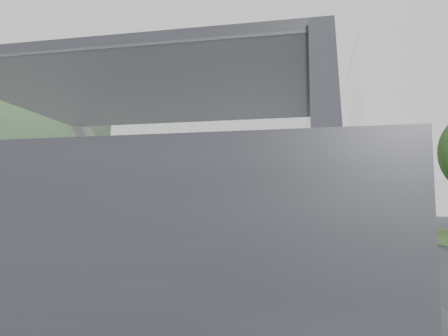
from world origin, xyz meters
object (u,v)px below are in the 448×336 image
at_px(other_car, 269,213).
at_px(highway_sign, 417,206).
at_px(cat, 239,177).
at_px(subject_car, 181,230).

bearing_deg(other_car, highway_sign, 16.56).
bearing_deg(cat, subject_car, -100.94).
bearing_deg(other_car, subject_car, -82.45).
xyz_separation_m(subject_car, cat, (0.23, 0.66, 0.36)).
distance_m(subject_car, cat, 0.78).
distance_m(subject_car, other_car, 18.96).
height_order(cat, highway_sign, highway_sign).
relative_size(cat, other_car, 0.11).
height_order(cat, other_car, other_car).
xyz_separation_m(cat, highway_sign, (5.58, 19.90, 0.11)).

